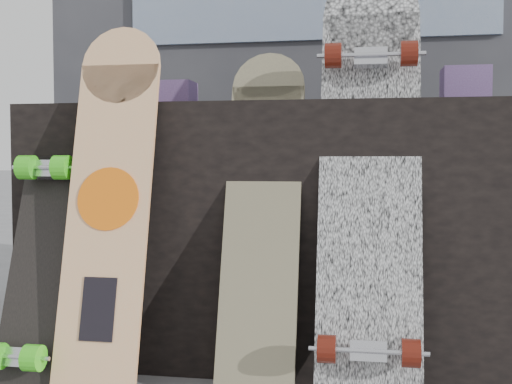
% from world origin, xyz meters
% --- Properties ---
extents(vendor_table, '(1.60, 0.60, 0.80)m').
position_xyz_m(vendor_table, '(0.00, 0.50, 0.40)').
color(vendor_table, black).
rests_on(vendor_table, ground).
extents(booth, '(2.40, 0.22, 2.20)m').
position_xyz_m(booth, '(0.00, 1.35, 1.10)').
color(booth, '#35353A').
rests_on(booth, ground).
extents(merch_box_purple, '(0.18, 0.12, 0.10)m').
position_xyz_m(merch_box_purple, '(-0.42, 0.56, 0.85)').
color(merch_box_purple, '#553369').
rests_on(merch_box_purple, vendor_table).
extents(merch_box_small, '(0.14, 0.14, 0.12)m').
position_xyz_m(merch_box_small, '(0.55, 0.53, 0.86)').
color(merch_box_small, '#553369').
rests_on(merch_box_small, vendor_table).
extents(merch_box_flat, '(0.22, 0.10, 0.06)m').
position_xyz_m(merch_box_flat, '(-0.07, 0.56, 0.83)').
color(merch_box_flat, '#D1B78C').
rests_on(merch_box_flat, vendor_table).
extents(longboard_geisha, '(0.23, 0.28, 1.02)m').
position_xyz_m(longboard_geisha, '(-0.45, 0.10, 0.54)').
color(longboard_geisha, beige).
rests_on(longboard_geisha, ground).
extents(longboard_celtic, '(0.21, 0.31, 0.95)m').
position_xyz_m(longboard_celtic, '(-0.03, 0.19, 0.50)').
color(longboard_celtic, '#C1B783').
rests_on(longboard_celtic, ground).
extents(longboard_cascadia, '(0.27, 0.41, 1.19)m').
position_xyz_m(longboard_cascadia, '(0.26, 0.19, 0.62)').
color(longboard_cascadia, white).
rests_on(longboard_cascadia, ground).
extents(skateboard_dark, '(0.18, 0.34, 0.78)m').
position_xyz_m(skateboard_dark, '(-0.65, 0.10, 0.39)').
color(skateboard_dark, black).
rests_on(skateboard_dark, ground).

